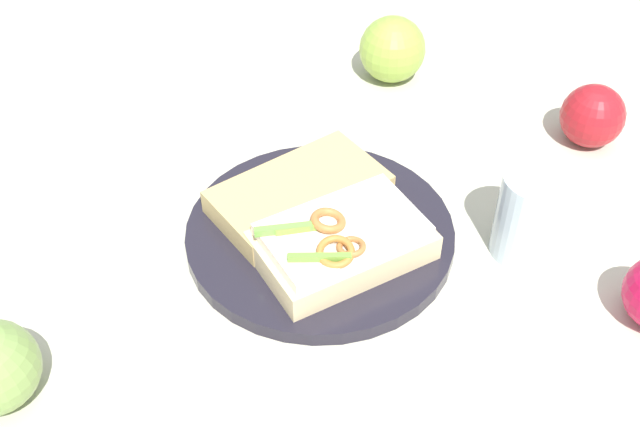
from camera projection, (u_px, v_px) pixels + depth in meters
ground_plane at (320, 240)px, 0.79m from camera, size 2.00×2.00×0.00m
plate at (320, 234)px, 0.78m from camera, size 0.26×0.26×0.02m
sandwich at (342, 241)px, 0.73m from camera, size 0.15×0.18×0.05m
bread_slice_side at (299, 194)px, 0.79m from camera, size 0.14×0.19×0.03m
apple_0 at (593, 116)px, 0.88m from camera, size 0.09×0.09×0.07m
apple_3 at (392, 49)px, 0.97m from camera, size 0.11×0.11×0.08m
drinking_glass at (531, 215)px, 0.74m from camera, size 0.07×0.07×0.09m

